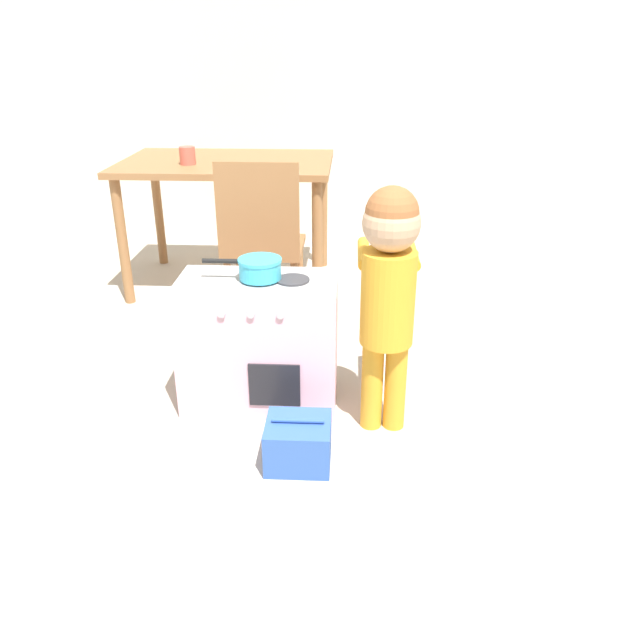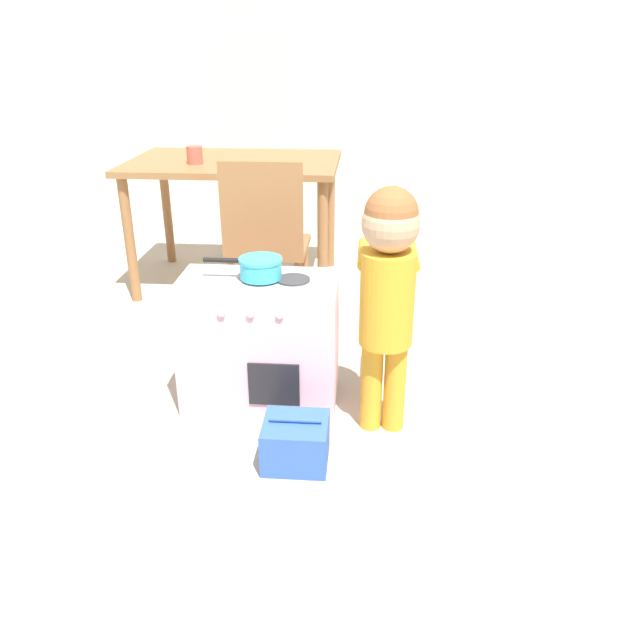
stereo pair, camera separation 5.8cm
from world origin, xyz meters
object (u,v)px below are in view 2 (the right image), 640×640
Objects in this scene: play_kitchen at (260,342)px; dining_chair_near at (267,242)px; cup_on_table at (195,155)px; child_figure at (388,278)px; toy_basket at (296,442)px; toy_pot at (260,267)px; dining_table at (235,177)px.

dining_chair_near is at bearing 96.03° from play_kitchen.
play_kitchen is at bearing -83.97° from dining_chair_near.
dining_chair_near is at bearing -48.95° from cup_on_table.
child_figure is 4.12× the size of toy_basket.
toy_pot is 1.33× the size of toy_basket.
dining_chair_near is (0.29, -0.68, -0.17)m from dining_table.
cup_on_table is (-0.73, 1.62, 0.71)m from toy_basket.
cup_on_table reaches higher than play_kitchen.
dining_table is at bearing 36.72° from cup_on_table.
child_figure is 0.79× the size of dining_table.
toy_pot is 0.25× the size of dining_table.
dining_table is at bearing 112.84° from dining_chair_near.
cup_on_table reaches higher than dining_table.
cup_on_table is (-0.19, -0.14, 0.14)m from dining_table.
toy_pot is at bearing -65.33° from cup_on_table.
toy_pot is 0.34× the size of dining_chair_near.
toy_pot is 1.35m from cup_on_table.
child_figure is 1.73m from dining_table.
toy_basket is at bearing -140.66° from child_figure.
toy_basket is at bearing -76.54° from dining_chair_near.
dining_table is 0.27m from cup_on_table.
toy_pot is at bearing 113.14° from toy_basket.
dining_table is at bearing 104.85° from play_kitchen.
toy_pot is (0.01, 0.00, 0.32)m from play_kitchen.
toy_basket is 2.37× the size of cup_on_table.
toy_basket is 0.26× the size of dining_chair_near.
toy_basket is at bearing -65.72° from cup_on_table.
child_figure is at bearing -60.60° from dining_table.
cup_on_table is at bearing 114.67° from toy_pot.
toy_basket is at bearing -66.86° from toy_pot.
play_kitchen is 1.43m from cup_on_table.
dining_table is (-0.85, 1.51, 0.04)m from child_figure.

